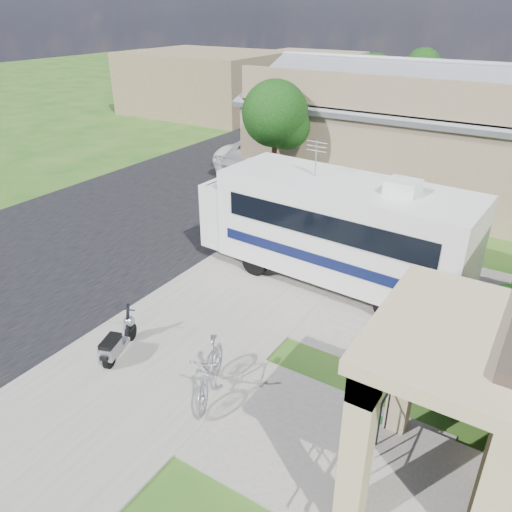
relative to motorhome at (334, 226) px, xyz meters
The scene contains 18 objects.
ground 4.90m from the motorhome, 98.20° to the right, with size 120.00×120.00×0.00m, color #1D4813.
street_slab 9.93m from the motorhome, 146.37° to the left, with size 9.00×80.00×0.02m, color black.
sidewalk_slab 5.90m from the motorhome, 107.00° to the left, with size 4.00×80.00×0.06m, color slate.
driveway_slab 1.81m from the motorhome, ahead, with size 7.00×6.00×0.05m, color slate.
walk_slab 6.25m from the motorhome, 67.21° to the right, with size 4.00×3.00×0.05m, color slate.
warehouse 9.43m from the motorhome, 94.01° to the left, with size 12.50×8.40×5.04m.
distant_bldg_far 24.81m from the motorhome, 135.38° to the left, with size 10.00×8.00×4.00m, color brown.
distant_bldg_near 33.33m from the motorhome, 118.02° to the left, with size 8.00×7.00×3.20m, color #7A674C.
street_tree_a 6.46m from the motorhome, 134.22° to the left, with size 2.44×2.40×4.58m.
street_tree_b 15.22m from the motorhome, 106.75° to the left, with size 2.44×2.40×4.73m.
street_tree_c 23.92m from the motorhome, 100.51° to the left, with size 2.44×2.40×4.42m.
motorhome is the anchor object (origin of this frame).
shrub 5.53m from the motorhome, 32.35° to the right, with size 2.17×2.07×2.66m.
scooter 6.27m from the motorhome, 113.23° to the right, with size 0.71×1.39×0.94m.
bicycle 5.63m from the motorhome, 90.19° to the right, with size 0.53×1.88×1.13m, color #999AA0.
pickup_truck 10.57m from the motorhome, 127.97° to the left, with size 2.93×6.36×1.77m, color silver.
van 17.58m from the motorhome, 114.25° to the left, with size 2.28×5.61×1.63m, color silver.
garden_hose 5.84m from the motorhome, 56.08° to the right, with size 0.40×0.40×0.18m, color #146527.
Camera 1 is at (5.42, -6.87, 6.93)m, focal length 35.00 mm.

